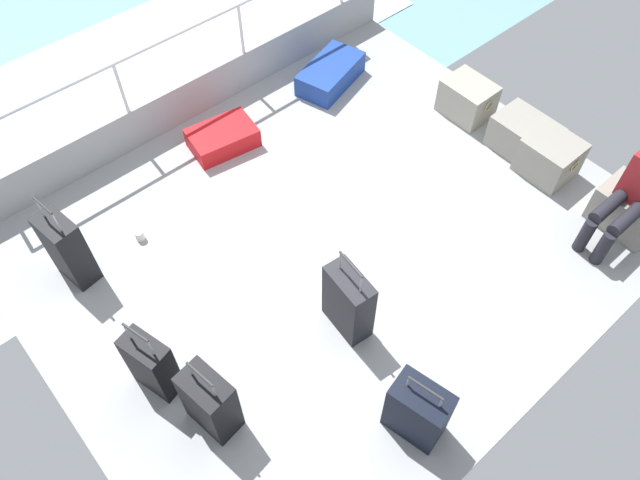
% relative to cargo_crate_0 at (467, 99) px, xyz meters
% --- Properties ---
extents(ground_plane, '(4.40, 5.20, 0.06)m').
position_rel_cargo_crate_0_xyz_m(ground_plane, '(0.30, -2.17, -0.22)').
color(ground_plane, '#939699').
extents(gunwale_port, '(0.06, 5.20, 0.45)m').
position_rel_cargo_crate_0_xyz_m(gunwale_port, '(-1.87, -2.17, 0.03)').
color(gunwale_port, '#939699').
rests_on(gunwale_port, ground_plane).
extents(railing_port, '(0.04, 4.20, 1.02)m').
position_rel_cargo_crate_0_xyz_m(railing_port, '(-1.87, -2.17, 0.59)').
color(railing_port, silver).
rests_on(railing_port, ground_plane).
extents(sea_wake, '(12.00, 12.00, 0.01)m').
position_rel_cargo_crate_0_xyz_m(sea_wake, '(-3.30, -2.17, -0.53)').
color(sea_wake, '#6B99A8').
rests_on(sea_wake, ground_plane).
extents(cargo_crate_0, '(0.55, 0.40, 0.39)m').
position_rel_cargo_crate_0_xyz_m(cargo_crate_0, '(0.00, 0.00, 0.00)').
color(cargo_crate_0, gray).
rests_on(cargo_crate_0, ground_plane).
extents(cargo_crate_1, '(0.65, 0.43, 0.36)m').
position_rel_cargo_crate_0_xyz_m(cargo_crate_1, '(0.73, 0.01, -0.01)').
color(cargo_crate_1, gray).
rests_on(cargo_crate_1, ground_plane).
extents(cargo_crate_2, '(0.53, 0.46, 0.39)m').
position_rel_cargo_crate_0_xyz_m(cargo_crate_2, '(1.08, -0.04, 0.00)').
color(cargo_crate_2, gray).
rests_on(cargo_crate_2, ground_plane).
extents(cargo_crate_3, '(0.61, 0.44, 0.38)m').
position_rel_cargo_crate_0_xyz_m(cargo_crate_3, '(1.94, -0.02, -0.00)').
color(cargo_crate_3, gray).
rests_on(cargo_crate_3, ground_plane).
extents(passenger_seated, '(0.34, 0.66, 1.08)m').
position_rel_cargo_crate_0_xyz_m(passenger_seated, '(1.94, -0.20, 0.37)').
color(passenger_seated, maroon).
rests_on(passenger_seated, ground_plane).
extents(suitcase_0, '(0.41, 0.29, 0.80)m').
position_rel_cargo_crate_0_xyz_m(suitcase_0, '(1.00, -3.94, 0.12)').
color(suitcase_0, black).
rests_on(suitcase_0, ground_plane).
extents(suitcase_1, '(0.44, 0.25, 0.87)m').
position_rel_cargo_crate_0_xyz_m(suitcase_1, '(1.04, -2.65, 0.14)').
color(suitcase_1, black).
rests_on(suitcase_1, ground_plane).
extents(suitcase_2, '(0.52, 0.71, 0.21)m').
position_rel_cargo_crate_0_xyz_m(suitcase_2, '(-1.29, -2.22, -0.09)').
color(suitcase_2, red).
rests_on(suitcase_2, ground_plane).
extents(suitcase_3, '(0.64, 0.88, 0.25)m').
position_rel_cargo_crate_0_xyz_m(suitcase_3, '(-1.31, -0.75, -0.07)').
color(suitcase_3, navy).
rests_on(suitcase_3, ground_plane).
extents(suitcase_4, '(0.47, 0.34, 0.70)m').
position_rel_cargo_crate_0_xyz_m(suitcase_4, '(2.00, -2.86, 0.09)').
color(suitcase_4, black).
rests_on(suitcase_4, ground_plane).
extents(suitcase_5, '(0.40, 0.28, 0.82)m').
position_rel_cargo_crate_0_xyz_m(suitcase_5, '(0.48, -4.10, 0.11)').
color(suitcase_5, black).
rests_on(suitcase_5, ground_plane).
extents(suitcase_6, '(0.40, 0.27, 0.93)m').
position_rel_cargo_crate_0_xyz_m(suitcase_6, '(-0.85, -4.08, 0.16)').
color(suitcase_6, black).
rests_on(suitcase_6, ground_plane).
extents(paper_cup, '(0.08, 0.08, 0.10)m').
position_rel_cargo_crate_0_xyz_m(paper_cup, '(-0.82, -3.49, -0.14)').
color(paper_cup, white).
rests_on(paper_cup, ground_plane).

